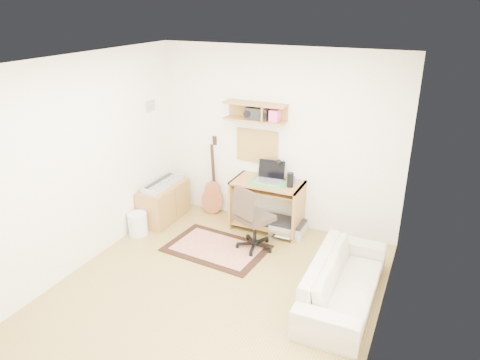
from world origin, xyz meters
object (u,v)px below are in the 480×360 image
at_px(cabinet, 164,202).
at_px(printer, 288,228).
at_px(task_chair, 255,217).
at_px(sofa, 344,274).
at_px(desk, 267,205).

xyz_separation_m(cabinet, printer, (1.90, 0.34, -0.19)).
height_order(task_chair, sofa, task_chair).
bearing_deg(sofa, cabinet, 73.01).
distance_m(cabinet, sofa, 3.10).
bearing_deg(task_chair, desk, 120.52).
bearing_deg(desk, task_chair, -84.35).
distance_m(task_chair, printer, 0.76).
distance_m(printer, sofa, 1.66).
relative_size(desk, task_chair, 1.07).
bearing_deg(cabinet, task_chair, -8.84).
distance_m(cabinet, printer, 1.94).
bearing_deg(printer, cabinet, -169.93).
bearing_deg(task_chair, cabinet, -163.98).
height_order(cabinet, printer, cabinet).
bearing_deg(cabinet, sofa, -16.99).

